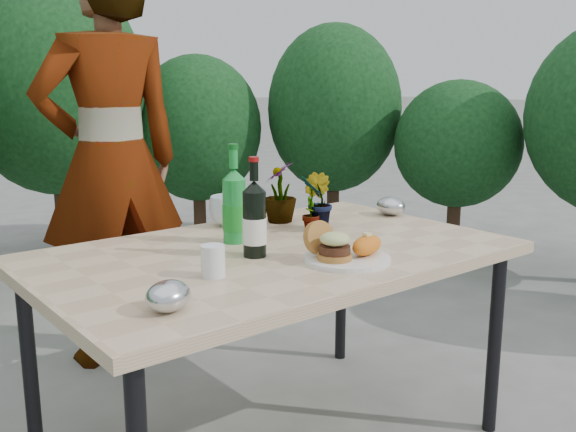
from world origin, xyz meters
TOP-DOWN VIEW (x-y plane):
  - patio_table at (0.00, 0.00)m, footprint 1.60×1.00m
  - shrub_hedge at (-0.09, 1.64)m, footprint 6.86×5.07m
  - dinner_plate at (0.09, -0.27)m, footprint 0.28×0.28m
  - burger_stack at (0.04, -0.25)m, footprint 0.11×0.16m
  - sweet_potato at (0.16, -0.29)m, footprint 0.17×0.12m
  - grilled_veg at (0.11, -0.17)m, footprint 0.08×0.05m
  - wine_bottle at (-0.10, -0.03)m, footprint 0.08×0.08m
  - sparkling_water at (-0.05, 0.17)m, footprint 0.09×0.09m
  - plastic_cup at (-0.33, -0.14)m, footprint 0.07×0.07m
  - seedling_left at (0.27, 0.12)m, footprint 0.11×0.13m
  - seedling_mid at (0.33, 0.14)m, footprint 0.11×0.13m
  - seedling_right at (0.28, 0.33)m, footprint 0.19×0.19m
  - blue_bowl at (0.08, 0.41)m, footprint 0.19×0.19m
  - foil_packet_left at (-0.57, -0.32)m, footprint 0.17×0.16m
  - foil_packet_right at (0.74, 0.14)m, footprint 0.12×0.14m
  - person at (-0.10, 1.11)m, footprint 0.72×0.50m

SIDE VIEW (x-z plane):
  - patio_table at x=0.00m, z-range 0.32..1.07m
  - dinner_plate at x=0.09m, z-range 0.75..0.76m
  - grilled_veg at x=0.11m, z-range 0.76..0.79m
  - foil_packet_left at x=-0.57m, z-range 0.75..0.83m
  - foil_packet_right at x=0.74m, z-range 0.75..0.83m
  - sweet_potato at x=0.16m, z-range 0.77..0.83m
  - plastic_cup at x=-0.33m, z-range 0.75..0.84m
  - blue_bowl at x=0.08m, z-range 0.75..0.87m
  - burger_stack at x=0.04m, z-range 0.75..0.87m
  - seedling_left at x=0.27m, z-range 0.75..0.97m
  - seedling_mid at x=0.33m, z-range 0.75..0.97m
  - wine_bottle at x=-0.10m, z-range 0.71..1.04m
  - seedling_right at x=0.28m, z-range 0.75..0.99m
  - sparkling_water at x=-0.05m, z-range 0.70..1.05m
  - person at x=-0.10m, z-range 0.00..1.91m
  - shrub_hedge at x=-0.09m, z-range 0.04..2.14m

